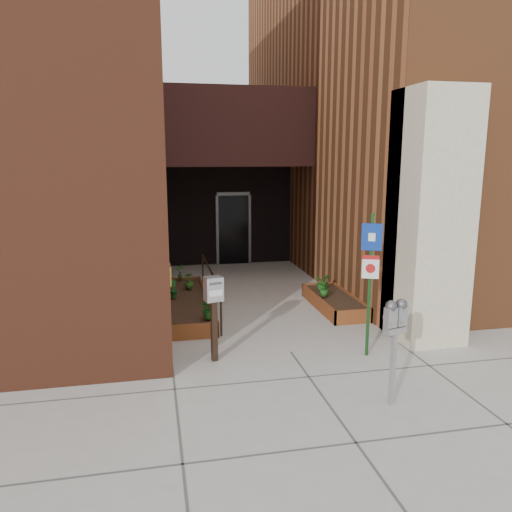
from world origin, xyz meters
TOP-DOWN VIEW (x-y plane):
  - ground at (0.00, 0.00)m, footprint 80.00×80.00m
  - architecture at (-0.18, 6.89)m, footprint 20.00×14.60m
  - planter_left at (-1.55, 2.70)m, footprint 0.90×3.60m
  - planter_right at (1.60, 2.20)m, footprint 0.80×2.20m
  - handrail at (-1.05, 2.65)m, footprint 0.04×3.34m
  - parking_meter at (0.82, -2.03)m, footprint 0.34×0.20m
  - sign_post at (1.20, -0.40)m, footprint 0.30×0.15m
  - payment_dropbox at (-1.31, -0.09)m, footprint 0.32×0.26m
  - shrub_left_a at (-1.25, 1.20)m, footprint 0.50×0.50m
  - shrub_left_b at (-1.85, 2.74)m, footprint 0.29×0.29m
  - shrub_left_c at (-1.46, 3.41)m, footprint 0.23×0.23m
  - shrub_left_d at (-1.61, 4.30)m, footprint 0.26×0.26m
  - shrub_right_a at (1.35, 2.17)m, footprint 0.25×0.25m
  - shrub_right_b at (1.62, 2.76)m, footprint 0.22×0.22m
  - shrub_right_c at (1.46, 2.66)m, footprint 0.32×0.32m

SIDE VIEW (x-z plane):
  - ground at x=0.00m, z-range 0.00..0.00m
  - planter_left at x=-1.55m, z-range -0.02..0.28m
  - planter_right at x=1.60m, z-range -0.02..0.28m
  - shrub_right_b at x=1.62m, z-range 0.30..0.63m
  - shrub_right_c at x=1.46m, z-range 0.30..0.64m
  - shrub_right_a at x=1.35m, z-range 0.30..0.65m
  - shrub_left_c at x=-1.46m, z-range 0.30..0.67m
  - shrub_left_d at x=-1.61m, z-range 0.30..0.67m
  - shrub_left_b at x=-1.85m, z-range 0.30..0.67m
  - shrub_left_a at x=-1.25m, z-range 0.30..0.70m
  - handrail at x=-1.05m, z-range 0.30..1.20m
  - payment_dropbox at x=-1.31m, z-range 0.31..1.71m
  - parking_meter at x=0.82m, z-range 0.40..1.86m
  - sign_post at x=1.20m, z-range 0.27..2.66m
  - architecture at x=-0.18m, z-range -0.02..9.98m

